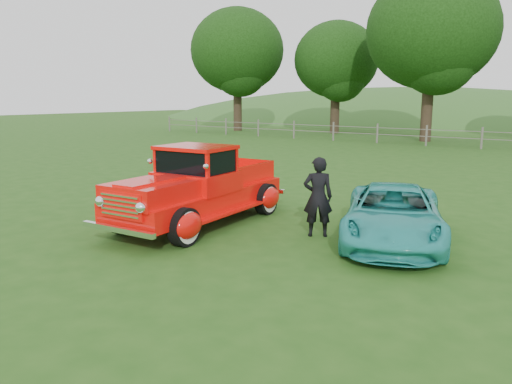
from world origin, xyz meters
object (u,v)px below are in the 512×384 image
Objects in this scene: tree_far_west at (237,51)px; tree_mid_west at (336,60)px; tree_near_west at (432,31)px; teal_sedan at (393,215)px; man at (318,197)px; red_pickup at (199,189)px.

tree_far_west is 8.30m from tree_mid_west.
tree_far_west is 0.95× the size of tree_near_west.
teal_sedan is (22.59, -23.96, -5.93)m from tree_far_west.
man reaches higher than teal_sedan.
man is at bearing -63.52° from tree_mid_west.
tree_near_west is (8.00, -3.00, 1.25)m from tree_mid_west.
tree_far_west reaches higher than tree_mid_west.
tree_near_west is at bearing 91.58° from red_pickup.
man is at bearing -77.55° from tree_near_west.
man is (5.18, -23.45, -5.97)m from tree_near_west.
tree_far_west reaches higher than man.
tree_far_west is 32.84m from man.
tree_mid_west is 29.92m from man.
teal_sedan is at bearing -46.68° from tree_far_west.
tree_mid_west is 29.47m from red_pickup.
tree_far_west reaches higher than red_pickup.
tree_mid_west is 5.12× the size of man.
tree_far_west is 31.72m from red_pickup.
tree_far_west is 2.48× the size of teal_sedan.
tree_far_west is 16.03m from tree_near_west.
teal_sedan is at bearing -73.98° from tree_near_west.
tree_mid_west is 30.19m from teal_sedan.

